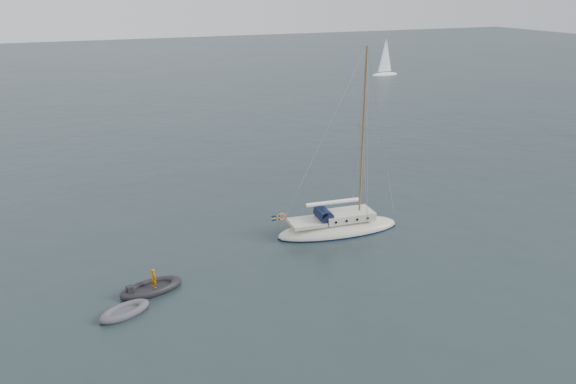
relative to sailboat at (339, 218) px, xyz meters
name	(u,v)px	position (x,y,z in m)	size (l,w,h in m)	color
ground	(304,252)	(-3.26, -1.87, -0.93)	(300.00, 300.00, 0.00)	black
sailboat	(339,218)	(0.00, 0.00, 0.00)	(8.62, 2.59, 12.28)	beige
dinghy	(124,311)	(-14.14, -4.70, -0.76)	(2.64, 1.19, 0.38)	#4D4E53
rib	(151,288)	(-12.56, -2.96, -0.73)	(3.39, 1.54, 1.26)	black
distant_yacht_b	(385,58)	(39.06, 57.10, 2.16)	(5.45, 2.91, 7.22)	white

